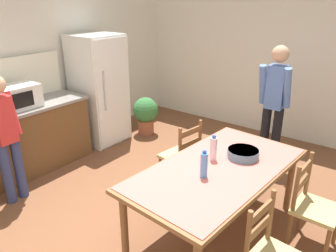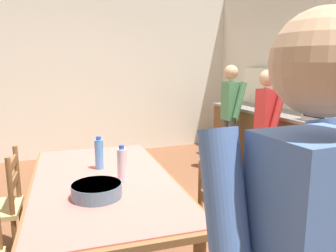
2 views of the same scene
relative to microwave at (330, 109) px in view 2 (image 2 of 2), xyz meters
name	(u,v)px [view 2 (image 2 of 2)]	position (x,y,z in m)	size (l,w,h in m)	color
ground_plane	(157,239)	(0.16, -2.21, -1.09)	(8.32, 8.32, 0.00)	brown
wall_left	(92,73)	(-3.10, -2.21, 0.36)	(0.12, 5.20, 2.90)	silver
kitchen_counter	(289,147)	(-0.64, 0.02, -0.62)	(3.09, 0.66, 0.94)	brown
counter_splashback	(311,91)	(-0.64, 0.33, 0.15)	(3.05, 0.03, 0.60)	#EFE8CB
microwave	(330,109)	(0.00, 0.00, 0.00)	(0.50, 0.39, 0.30)	white
dining_table	(103,188)	(0.44, -2.73, -0.40)	(2.02, 1.18, 0.76)	brown
bottle_near_centre	(99,154)	(0.20, -2.71, -0.20)	(0.07, 0.07, 0.27)	#4C8ED6
bottle_off_centre	(122,165)	(0.55, -2.61, -0.20)	(0.07, 0.07, 0.27)	silver
serving_bowl	(97,189)	(0.78, -2.83, -0.28)	(0.32, 0.32, 0.09)	slate
chair_side_far_right	(226,229)	(0.94, -1.96, -0.65)	(0.47, 0.46, 0.91)	brown
person_at_sink	(230,113)	(-1.33, -0.50, -0.19)	(0.40, 0.27, 1.59)	#4C4C4C
person_at_counter	(265,124)	(-0.49, -0.52, -0.23)	(0.38, 0.27, 1.53)	navy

